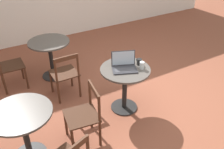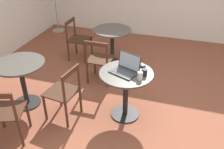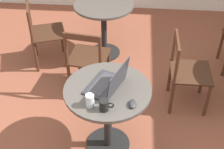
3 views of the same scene
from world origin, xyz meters
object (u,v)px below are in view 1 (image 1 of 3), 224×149
Objects in this scene: chair_far_front at (85,115)px; mug at (139,62)px; chair_mid_back at (9,66)px; cafe_table_near at (125,79)px; chair_mid_left at (65,74)px; laptop at (124,66)px; drinking_glass at (142,65)px; cafe_table_far at (23,124)px; mouse at (127,59)px; cafe_table_mid at (50,50)px.

chair_far_front reaches higher than mug.
mug is at bearing -132.04° from chair_mid_back.
cafe_table_near is 0.90× the size of chair_mid_left.
chair_mid_left reaches higher than cafe_table_near.
drinking_glass is (-0.13, -0.23, 0.00)m from laptop.
mug is at bearing -83.60° from cafe_table_far.
cafe_table_near is at bearing -136.61° from chair_mid_back.
chair_mid_back is (1.52, 1.43, -0.13)m from cafe_table_near.
chair_far_front is at bearing 100.37° from drinking_glass.
mouse is 0.23m from mug.
laptop is 0.29m from mouse.
cafe_table_mid is 1.86m from drinking_glass.
chair_mid_back is at bearing 89.16° from cafe_table_mid.
chair_far_front reaches higher than cafe_table_far.
cafe_table_mid is 1.78m from mug.
cafe_table_near is 6.77× the size of drinking_glass.
laptop is 0.26m from mug.
mug is at bearing -89.89° from cafe_table_near.
cafe_table_mid is at bearing 28.67° from drinking_glass.
chair_mid_left is 1.00× the size of chair_mid_back.
mug reaches higher than mouse.
chair_far_front is at bearing 111.32° from laptop.
cafe_table_near is 0.89m from chair_far_front.
chair_far_front is 1.17m from mug.
cafe_table_mid is at bearing -90.84° from chair_mid_back.
cafe_table_mid is at bearing 24.15° from cafe_table_near.
laptop is (-1.50, -0.66, 0.23)m from cafe_table_mid.
chair_mid_left is at bearing 45.03° from drinking_glass.
chair_mid_left is 1.26m from mug.
cafe_table_mid is at bearing 31.52° from mug.
chair_mid_left reaches higher than cafe_table_far.
cafe_table_near is at bearing -69.60° from chair_far_front.
cafe_table_near is at bearing -118.04° from laptop.
cafe_table_mid is 6.77× the size of drinking_glass.
cafe_table_near is at bearing 61.19° from drinking_glass.
mouse is (-1.29, -0.85, 0.19)m from cafe_table_mid.
cafe_table_mid is 6.62× the size of mug.
mouse is 0.88× the size of mug.
chair_mid_back is (0.74, 0.76, 0.00)m from chair_mid_left.
chair_mid_back is at bearing 43.22° from laptop.
drinking_glass reaches higher than cafe_table_mid.
mug is (0.20, -1.82, 0.23)m from cafe_table_far.
cafe_table_far is at bearing 82.28° from chair_far_front.
mug is at bearing -74.03° from chair_far_front.
drinking_glass is at bearing -134.97° from chair_mid_left.
chair_mid_left is (0.98, -0.90, -0.13)m from cafe_table_far.
chair_mid_left is (-0.73, 0.00, -0.13)m from cafe_table_mid.
drinking_glass is at bearing -134.79° from chair_mid_back.
chair_mid_back reaches higher than cafe_table_far.
chair_far_front reaches higher than cafe_table_mid.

